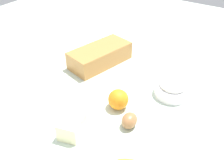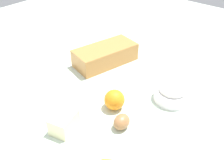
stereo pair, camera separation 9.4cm
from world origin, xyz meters
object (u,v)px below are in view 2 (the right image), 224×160
at_px(loaf_pan, 105,55).
at_px(flour_bowl, 172,93).
at_px(butter_block, 64,122).
at_px(egg_near_butter, 122,122).
at_px(orange_fruit, 114,100).

distance_m(loaf_pan, flour_bowl, 0.36).
relative_size(flour_bowl, butter_block, 1.44).
bearing_deg(flour_bowl, loaf_pan, 84.24).
height_order(butter_block, egg_near_butter, butter_block).
relative_size(loaf_pan, egg_near_butter, 4.92).
height_order(loaf_pan, flour_bowl, loaf_pan).
bearing_deg(flour_bowl, orange_fruit, 142.78).
bearing_deg(egg_near_butter, loaf_pan, 49.16).
bearing_deg(loaf_pan, flour_bowl, -82.31).
bearing_deg(butter_block, loaf_pan, 23.98).
height_order(flour_bowl, butter_block, flour_bowl).
xyz_separation_m(loaf_pan, butter_block, (-0.39, -0.17, -0.01)).
height_order(orange_fruit, butter_block, orange_fruit).
bearing_deg(butter_block, flour_bowl, -27.71).
bearing_deg(butter_block, egg_near_butter, -47.03).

